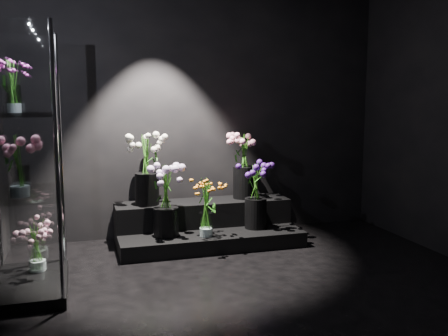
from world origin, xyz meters
name	(u,v)px	position (x,y,z in m)	size (l,w,h in m)	color
floor	(270,301)	(0.00, 0.00, 0.00)	(4.00, 4.00, 0.00)	black
wall_back	(203,106)	(0.00, 2.00, 1.40)	(4.00, 4.00, 0.00)	black
display_riser	(206,225)	(-0.06, 1.63, 0.17)	(1.84, 0.82, 0.41)	black
display_case	(24,163)	(-1.71, 0.71, 1.00)	(0.55, 0.91, 2.00)	black
bouquet_orange_bells	(206,207)	(-0.15, 1.29, 0.45)	(0.36, 0.36, 0.57)	white
bouquet_lilac	(166,197)	(-0.52, 1.42, 0.54)	(0.43, 0.43, 0.68)	black
bouquet_purple	(256,192)	(0.42, 1.45, 0.53)	(0.36, 0.36, 0.68)	black
bouquet_cream_roses	(147,164)	(-0.66, 1.73, 0.82)	(0.40, 0.40, 0.71)	black
bouquet_pink_roses	(244,161)	(0.40, 1.76, 0.81)	(0.42, 0.42, 0.69)	black
bouquet_case_pink	(19,165)	(-1.73, 0.53, 1.01)	(0.33, 0.33, 0.44)	white
bouquet_case_magenta	(13,85)	(-1.77, 0.84, 1.58)	(0.26, 0.26, 0.40)	white
bouquet_case_base_pink	(37,244)	(-1.67, 0.91, 0.32)	(0.35, 0.35, 0.42)	white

